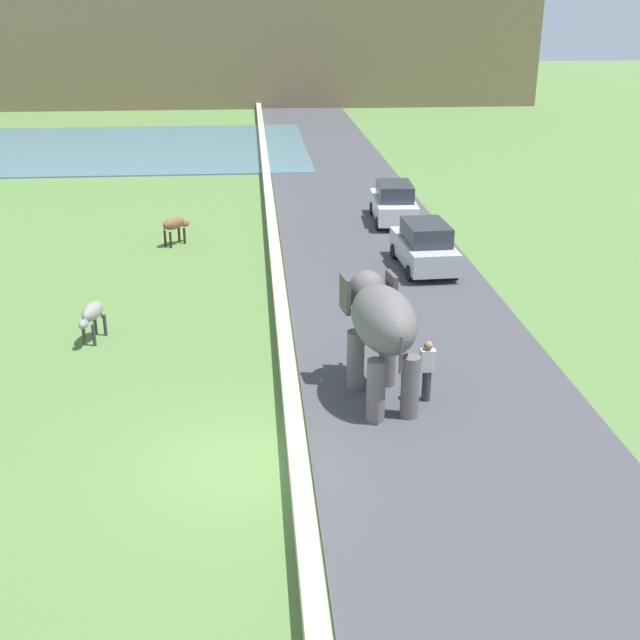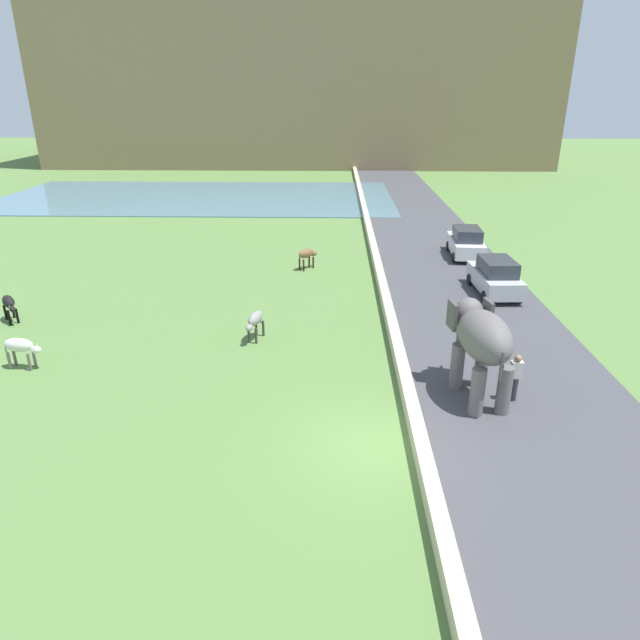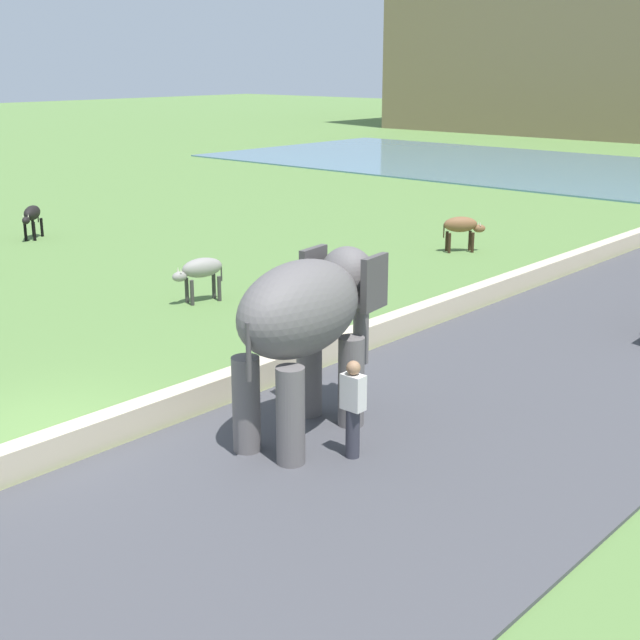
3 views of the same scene
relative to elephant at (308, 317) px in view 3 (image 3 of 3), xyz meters
name	(u,v)px [view 3 (image 3 of 3)]	position (x,y,z in m)	size (l,w,h in m)	color
ground_plane	(49,430)	(-3.39, -2.74, -2.04)	(220.00, 220.00, 0.00)	#567A3D
barrier_wall	(592,255)	(-2.19, 15.26, -1.77)	(0.40, 110.00, 0.52)	beige
lake	(507,165)	(-17.39, 36.48, -2.00)	(36.00, 18.00, 0.08)	slate
elephant	(308,317)	(0.00, 0.00, 0.00)	(1.78, 3.56, 2.99)	#605B5B
person_beside_elephant	(353,408)	(1.14, -0.24, -1.16)	(0.36, 0.22, 1.63)	#33333D
cow_brown	(462,226)	(-6.09, 14.01, -1.20)	(1.17, 1.27, 1.15)	brown
cow_grey	(200,270)	(-7.67, 4.34, -1.20)	(0.70, 1.42, 1.15)	gray
cow_black	(32,215)	(-18.37, 5.95, -1.20)	(1.15, 1.28, 1.15)	black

